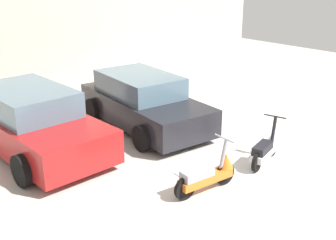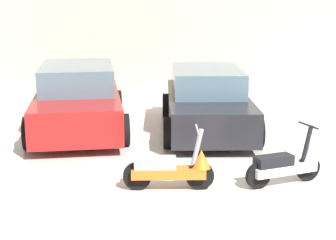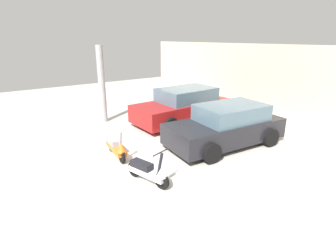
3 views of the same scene
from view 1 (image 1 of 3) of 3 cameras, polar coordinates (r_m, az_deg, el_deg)
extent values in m
plane|color=beige|center=(8.19, 10.06, -9.49)|extent=(28.00, 28.00, 0.00)
cube|color=beige|center=(14.11, -16.89, 9.56)|extent=(19.60, 0.12, 3.24)
cylinder|color=black|center=(8.29, 7.68, -7.23)|extent=(0.45, 0.11, 0.44)
cylinder|color=black|center=(7.72, 2.30, -9.25)|extent=(0.45, 0.11, 0.44)
cube|color=orange|center=(7.97, 5.10, -7.87)|extent=(1.17, 0.37, 0.15)
cube|color=gray|center=(7.77, 3.97, -7.24)|extent=(0.66, 0.31, 0.17)
cylinder|color=gray|center=(8.06, 7.55, -4.53)|extent=(0.21, 0.09, 0.63)
cylinder|color=gray|center=(7.94, 7.66, -2.49)|extent=(0.07, 0.51, 0.03)
cone|color=orange|center=(8.18, 7.86, -5.48)|extent=(0.32, 0.32, 0.29)
cylinder|color=black|center=(9.71, 14.02, -3.48)|extent=(0.43, 0.19, 0.42)
cylinder|color=black|center=(8.90, 11.96, -5.56)|extent=(0.43, 0.19, 0.42)
cube|color=silver|center=(9.28, 13.06, -4.18)|extent=(1.14, 0.56, 0.15)
cube|color=black|center=(9.05, 12.69, -3.72)|extent=(0.66, 0.41, 0.17)
cylinder|color=black|center=(9.51, 14.13, -1.23)|extent=(0.21, 0.12, 0.60)
cylinder|color=black|center=(9.41, 14.29, 0.48)|extent=(0.16, 0.48, 0.03)
cone|color=silver|center=(9.63, 14.19, -2.00)|extent=(0.35, 0.35, 0.28)
cube|color=maroon|center=(9.95, -17.61, -1.24)|extent=(1.95, 4.34, 0.71)
cube|color=slate|center=(9.97, -18.65, 2.56)|extent=(1.66, 2.45, 0.56)
cylinder|color=black|center=(9.37, -8.79, -3.24)|extent=(0.25, 0.66, 0.65)
cylinder|color=black|center=(8.58, -19.04, -6.46)|extent=(0.25, 0.66, 0.65)
cylinder|color=black|center=(11.52, -16.33, 0.69)|extent=(0.25, 0.66, 0.65)
cube|color=black|center=(11.00, -3.16, 1.58)|extent=(2.05, 4.20, 0.68)
cube|color=slate|center=(11.02, -3.91, 4.89)|extent=(1.69, 2.40, 0.53)
cylinder|color=black|center=(10.60, 4.56, -0.32)|extent=(0.27, 0.64, 0.62)
cylinder|color=black|center=(9.63, -3.49, -2.46)|extent=(0.27, 0.64, 0.62)
cylinder|color=black|center=(12.52, -2.87, 2.96)|extent=(0.27, 0.64, 0.62)
cylinder|color=black|center=(11.71, -10.11, 1.43)|extent=(0.27, 0.64, 0.62)
camera|label=2|loc=(5.17, 77.69, -8.07)|focal=55.00mm
camera|label=3|loc=(12.24, 41.46, 13.09)|focal=28.00mm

